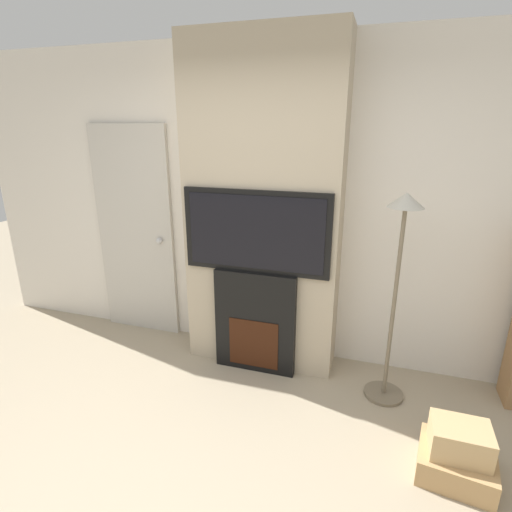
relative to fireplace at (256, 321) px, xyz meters
name	(u,v)px	position (x,y,z in m)	size (l,w,h in m)	color
wall_back	(270,207)	(0.00, 0.40, 0.91)	(6.00, 0.06, 2.70)	silver
chimney_breast	(263,212)	(0.00, 0.19, 0.91)	(1.28, 0.37, 2.70)	tan
fireplace	(256,321)	(0.00, 0.00, 0.00)	(0.69, 0.15, 0.89)	black
television	(256,232)	(0.00, 0.00, 0.78)	(1.19, 0.07, 0.67)	black
floor_lamp	(398,266)	(1.08, -0.07, 0.64)	(0.30, 0.30, 1.60)	#726651
box_stack	(457,455)	(1.50, -0.73, -0.29)	(0.47, 0.43, 0.36)	tan
entry_door	(136,233)	(-1.35, 0.34, 0.58)	(0.81, 0.09, 2.04)	#BCB7AD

